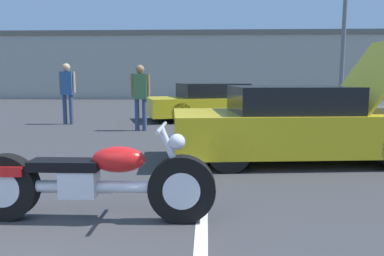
# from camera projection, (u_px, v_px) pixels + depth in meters

# --- Properties ---
(parking_stripe_middle) EXTENTS (0.12, 5.70, 0.01)m
(parking_stripe_middle) POSITION_uv_depth(u_px,v_px,m) (201.00, 231.00, 3.52)
(parking_stripe_middle) COLOR white
(parking_stripe_middle) RESTS_ON ground
(far_building) EXTENTS (32.00, 4.20, 4.40)m
(far_building) POSITION_uv_depth(u_px,v_px,m) (181.00, 64.00, 25.93)
(far_building) COLOR #B2AD9E
(far_building) RESTS_ON ground
(light_pole) EXTENTS (1.21, 0.28, 6.67)m
(light_pole) POSITION_uv_depth(u_px,v_px,m) (346.00, 23.00, 15.91)
(light_pole) COLOR slate
(light_pole) RESTS_ON ground
(motorcycle) EXTENTS (2.47, 0.70, 0.97)m
(motorcycle) POSITION_uv_depth(u_px,v_px,m) (92.00, 181.00, 3.75)
(motorcycle) COLOR black
(motorcycle) RESTS_ON ground
(show_car_hood_open) EXTENTS (4.43, 2.14, 2.09)m
(show_car_hood_open) POSITION_uv_depth(u_px,v_px,m) (299.00, 124.00, 6.45)
(show_car_hood_open) COLOR yellow
(show_car_hood_open) RESTS_ON ground
(parked_car_left_row) EXTENTS (5.09, 3.23, 1.23)m
(parked_car_left_row) POSITION_uv_depth(u_px,v_px,m) (216.00, 102.00, 12.70)
(parked_car_left_row) COLOR yellow
(parked_car_left_row) RESTS_ON ground
(spectator_near_motorcycle) EXTENTS (0.52, 0.23, 1.76)m
(spectator_near_motorcycle) POSITION_uv_depth(u_px,v_px,m) (140.00, 92.00, 9.98)
(spectator_near_motorcycle) COLOR #38476B
(spectator_near_motorcycle) RESTS_ON ground
(spectator_by_show_car) EXTENTS (0.52, 0.24, 1.85)m
(spectator_by_show_car) POSITION_uv_depth(u_px,v_px,m) (67.00, 88.00, 11.35)
(spectator_by_show_car) COLOR #38476B
(spectator_by_show_car) RESTS_ON ground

